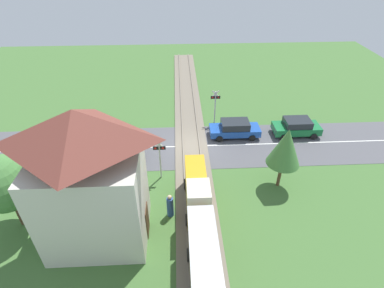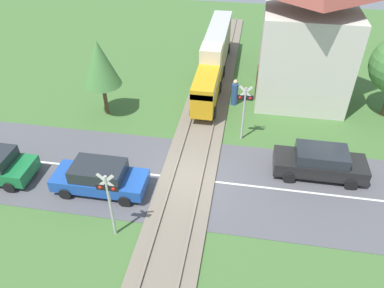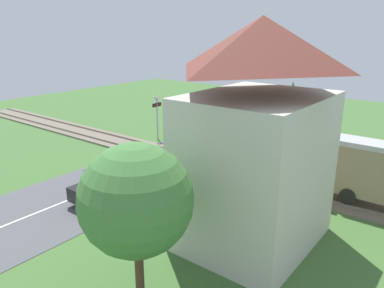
{
  "view_description": "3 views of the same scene",
  "coord_description": "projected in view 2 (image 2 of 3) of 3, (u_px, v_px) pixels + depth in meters",
  "views": [
    {
      "loc": [
        1.02,
        21.28,
        15.14
      ],
      "look_at": [
        0.0,
        1.37,
        1.2
      ],
      "focal_mm": 28.0,
      "sensor_mm": 36.0,
      "label": 1
    },
    {
      "loc": [
        2.56,
        -13.79,
        12.9
      ],
      "look_at": [
        0.0,
        1.37,
        1.2
      ],
      "focal_mm": 35.0,
      "sensor_mm": 36.0,
      "label": 2
    },
    {
      "loc": [
        18.01,
        15.37,
        8.2
      ],
      "look_at": [
        0.0,
        1.37,
        1.2
      ],
      "focal_mm": 35.0,
      "sensor_mm": 36.0,
      "label": 3
    }
  ],
  "objects": [
    {
      "name": "train",
      "position": [
        214.0,
        57.0,
        26.27
      ],
      "size": [
        1.58,
        12.01,
        3.18
      ],
      "color": "gold",
      "rests_on": "track_bed"
    },
    {
      "name": "pedestrian_by_station",
      "position": [
        235.0,
        93.0,
        24.32
      ],
      "size": [
        0.44,
        0.44,
        1.76
      ],
      "color": "#2D4C8E",
      "rests_on": "ground_plane"
    },
    {
      "name": "station_building",
      "position": [
        308.0,
        39.0,
        22.72
      ],
      "size": [
        5.98,
        4.82,
        8.67
      ],
      "color": "beige",
      "rests_on": "ground_plane"
    },
    {
      "name": "track_bed",
      "position": [
        187.0,
        178.0,
        18.93
      ],
      "size": [
        2.8,
        48.0,
        0.24
      ],
      "color": "#756B5B",
      "rests_on": "ground_plane"
    },
    {
      "name": "tree_roadside_hedge",
      "position": [
        100.0,
        63.0,
        21.82
      ],
      "size": [
        2.31,
        2.31,
        4.84
      ],
      "color": "brown",
      "rests_on": "ground_plane"
    },
    {
      "name": "car_near_crossing",
      "position": [
        100.0,
        177.0,
        17.89
      ],
      "size": [
        4.51,
        1.93,
        1.55
      ],
      "color": "#1E4CA8",
      "rests_on": "ground_plane"
    },
    {
      "name": "road_surface",
      "position": [
        188.0,
        179.0,
        18.97
      ],
      "size": [
        48.0,
        6.4,
        0.02
      ],
      "color": "#515156",
      "rests_on": "ground_plane"
    },
    {
      "name": "ground_plane",
      "position": [
        188.0,
        179.0,
        18.97
      ],
      "size": [
        60.0,
        60.0,
        0.0
      ],
      "primitive_type": "plane",
      "color": "#426B33"
    },
    {
      "name": "crossing_signal_east_approach",
      "position": [
        244.0,
        106.0,
        20.41
      ],
      "size": [
        0.9,
        0.18,
        3.44
      ],
      "color": "#B7B7B7",
      "rests_on": "ground_plane"
    },
    {
      "name": "car_far_side",
      "position": [
        320.0,
        162.0,
        18.74
      ],
      "size": [
        4.55,
        1.88,
        1.59
      ],
      "color": "black",
      "rests_on": "ground_plane"
    },
    {
      "name": "crossing_signal_west_approach",
      "position": [
        109.0,
        197.0,
        14.89
      ],
      "size": [
        0.9,
        0.18,
        3.44
      ],
      "color": "#B7B7B7",
      "rests_on": "ground_plane"
    }
  ]
}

